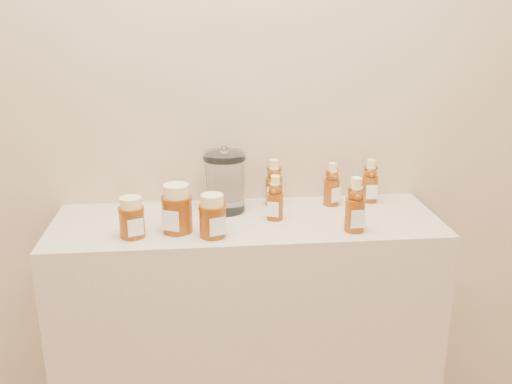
{
  "coord_description": "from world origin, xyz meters",
  "views": [
    {
      "loc": [
        -0.14,
        -0.1,
        1.54
      ],
      "look_at": [
        0.03,
        1.52,
        1.0
      ],
      "focal_mm": 40.0,
      "sensor_mm": 36.0,
      "label": 1
    }
  ],
  "objects_px": {
    "glass_canister": "(225,180)",
    "bear_bottle_back_left": "(274,180)",
    "display_table": "(247,345)",
    "bear_bottle_front_left": "(275,195)",
    "honey_jar_left": "(132,217)"
  },
  "relations": [
    {
      "from": "bear_bottle_back_left",
      "to": "bear_bottle_front_left",
      "type": "bearing_deg",
      "value": -81.57
    },
    {
      "from": "display_table",
      "to": "glass_canister",
      "type": "distance_m",
      "value": 0.57
    },
    {
      "from": "display_table",
      "to": "bear_bottle_front_left",
      "type": "bearing_deg",
      "value": -0.76
    },
    {
      "from": "glass_canister",
      "to": "bear_bottle_back_left",
      "type": "bearing_deg",
      "value": 13.18
    },
    {
      "from": "display_table",
      "to": "glass_canister",
      "type": "relative_size",
      "value": 5.73
    },
    {
      "from": "display_table",
      "to": "bear_bottle_front_left",
      "type": "height_order",
      "value": "bear_bottle_front_left"
    },
    {
      "from": "glass_canister",
      "to": "honey_jar_left",
      "type": "bearing_deg",
      "value": -145.3
    },
    {
      "from": "display_table",
      "to": "glass_canister",
      "type": "xyz_separation_m",
      "value": [
        -0.06,
        0.09,
        0.55
      ]
    },
    {
      "from": "bear_bottle_back_left",
      "to": "honey_jar_left",
      "type": "bearing_deg",
      "value": -138.01
    },
    {
      "from": "bear_bottle_front_left",
      "to": "glass_canister",
      "type": "distance_m",
      "value": 0.18
    },
    {
      "from": "bear_bottle_front_left",
      "to": "honey_jar_left",
      "type": "xyz_separation_m",
      "value": [
        -0.43,
        -0.1,
        -0.02
      ]
    },
    {
      "from": "bear_bottle_back_left",
      "to": "bear_bottle_front_left",
      "type": "height_order",
      "value": "bear_bottle_back_left"
    },
    {
      "from": "bear_bottle_back_left",
      "to": "display_table",
      "type": "bearing_deg",
      "value": -113.67
    },
    {
      "from": "bear_bottle_front_left",
      "to": "display_table",
      "type": "bearing_deg",
      "value": -158.44
    },
    {
      "from": "bear_bottle_back_left",
      "to": "glass_canister",
      "type": "relative_size",
      "value": 0.84
    }
  ]
}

